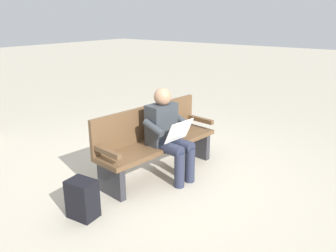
% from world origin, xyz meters
% --- Properties ---
extents(ground_plane, '(40.00, 40.00, 0.00)m').
position_xyz_m(ground_plane, '(0.00, 0.00, 0.00)').
color(ground_plane, '#B7AD99').
extents(bench_near, '(1.84, 0.68, 0.90)m').
position_xyz_m(bench_near, '(-0.01, -0.07, 0.46)').
color(bench_near, brown).
rests_on(bench_near, ground).
extents(person_seated, '(0.60, 0.60, 1.18)m').
position_xyz_m(person_seated, '(0.02, 0.16, 0.63)').
color(person_seated, '#33383D').
rests_on(person_seated, ground).
extents(backpack, '(0.29, 0.32, 0.42)m').
position_xyz_m(backpack, '(1.29, 0.00, 0.21)').
color(backpack, black).
rests_on(backpack, ground).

